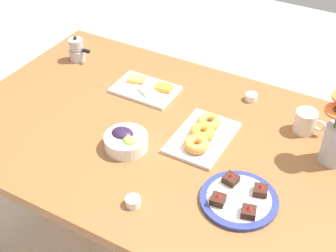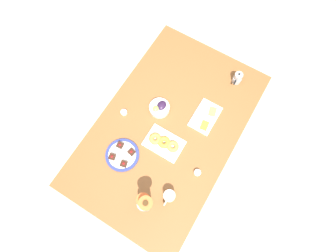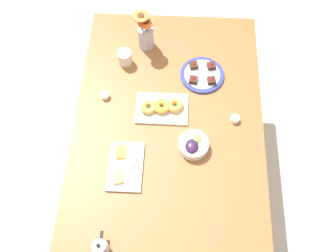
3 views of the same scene
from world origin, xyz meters
TOP-DOWN VIEW (x-y plane):
  - dining_table at (0.00, 0.00)m, footprint 1.60×1.00m
  - coffee_mug at (0.43, 0.27)m, footprint 0.12×0.08m
  - grape_bowl at (-0.10, -0.13)m, footprint 0.16×0.16m
  - cheese_platter at (-0.22, 0.20)m, footprint 0.26×0.17m
  - croissant_platter at (0.12, 0.04)m, footprint 0.19×0.28m
  - jam_cup_honey at (0.07, -0.35)m, footprint 0.05×0.05m
  - jam_cup_berry at (0.19, 0.35)m, footprint 0.05×0.05m
  - dessert_plate at (0.35, -0.18)m, footprint 0.25×0.25m
  - flower_vase at (0.56, 0.15)m, footprint 0.11×0.12m
  - moka_pot at (-0.62, 0.27)m, footprint 0.11×0.07m

SIDE VIEW (x-z plane):
  - dining_table at x=0.00m, z-range 0.28..1.02m
  - cheese_platter at x=-0.22m, z-range 0.73..0.77m
  - dessert_plate at x=0.35m, z-range 0.72..0.78m
  - jam_cup_honey at x=0.07m, z-range 0.74..0.77m
  - jam_cup_berry at x=0.19m, z-range 0.74..0.77m
  - croissant_platter at x=0.12m, z-range 0.73..0.79m
  - grape_bowl at x=-0.10m, z-range 0.74..0.80m
  - coffee_mug at x=0.43m, z-range 0.74..0.83m
  - moka_pot at x=-0.62m, z-range 0.73..0.85m
  - flower_vase at x=0.56m, z-range 0.70..0.96m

